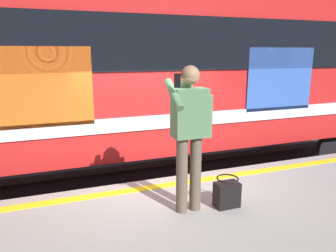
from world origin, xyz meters
TOP-DOWN VIEW (x-y plane):
  - ground_plane at (0.00, 0.00)m, footprint 24.07×24.07m
  - safety_line at (0.00, 0.30)m, footprint 13.69×0.16m
  - track_rail_near at (0.00, -1.30)m, footprint 18.16×0.08m
  - track_rail_far at (0.00, -2.74)m, footprint 18.16×0.08m
  - train_carriage at (-0.48, -2.02)m, footprint 12.35×2.75m
  - passenger at (0.06, 1.10)m, footprint 0.57×0.55m
  - handbag at (-0.44, 1.18)m, footprint 0.31×0.28m

SIDE VIEW (x-z plane):
  - ground_plane at x=0.00m, z-range 0.00..0.00m
  - track_rail_near at x=0.00m, z-range 0.00..0.16m
  - track_rail_far at x=0.00m, z-range 0.00..0.16m
  - safety_line at x=0.00m, z-range 0.86..0.87m
  - handbag at x=-0.44m, z-range 0.84..1.23m
  - passenger at x=0.06m, z-range 1.03..2.81m
  - train_carriage at x=-0.48m, z-range 0.54..4.49m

